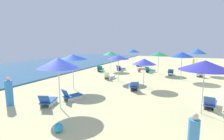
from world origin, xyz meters
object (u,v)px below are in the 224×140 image
Objects in this scene: umbrella_6 at (205,65)px; umbrella_9 at (144,62)px; lounge_chair_0_0 at (198,74)px; beachgoer_0 at (9,92)px; umbrella_3 at (159,54)px; umbrella_4 at (182,55)px; lounge_chair_5_1 at (48,101)px; lounge_chair_8_0 at (121,68)px; umbrella_0 at (198,51)px; lounge_chair_1_0 at (109,76)px; lounge_chair_3_1 at (150,70)px; umbrella_7 at (73,57)px; umbrella_8 at (111,53)px; beach_ball_0 at (59,128)px; lounge_chair_8_1 at (101,69)px; lounge_chair_2_0 at (139,64)px; beach_ball_1 at (139,71)px; beachgoer_1 at (193,64)px; lounge_chair_3_0 at (171,73)px; umbrella_2 at (133,51)px; lounge_chair_6_1 at (210,103)px; beachgoer_3 at (193,138)px; umbrella_5 at (58,63)px; lounge_chair_5_0 at (72,96)px.

umbrella_9 is (4.08, 4.01, -0.42)m from umbrella_6.
beachgoer_0 reaches higher than lounge_chair_0_0.
umbrella_3 is 0.93× the size of umbrella_4.
umbrella_4 is (-2.42, 1.54, 2.11)m from lounge_chair_0_0.
umbrella_6 reaches higher than umbrella_9.
lounge_chair_5_1 is (-12.80, 3.80, -1.95)m from umbrella_3.
lounge_chair_8_0 is (2.83, 7.22, -2.14)m from umbrella_4.
lounge_chair_8_0 is at bearing 97.65° from umbrella_0.
lounge_chair_8_0 is (5.27, 0.88, -0.05)m from lounge_chair_1_0.
umbrella_3 reaches higher than lounge_chair_3_1.
umbrella_7 reaches higher than lounge_chair_0_0.
umbrella_8 is 15.54m from beach_ball_0.
lounge_chair_2_0 is at bearing -130.50° from lounge_chair_8_1.
lounge_chair_8_0 is at bearing 82.60° from beach_ball_1.
beachgoer_1 is at bearing -74.07° from beachgoer_0.
umbrella_7 is (-9.08, 5.98, 2.18)m from lounge_chair_3_0.
lounge_chair_1_0 is (-6.42, 7.67, -2.24)m from umbrella_0.
umbrella_2 reaches higher than lounge_chair_0_0.
lounge_chair_8_0 is 2.60m from lounge_chair_8_1.
lounge_chair_3_1 is at bearing -0.61° from beach_ball_0.
umbrella_6 is at bearing -179.19° from umbrella_0.
beachgoer_0 is 20.55m from beachgoer_1.
beach_ball_1 is at bearing 84.13° from umbrella_3.
lounge_chair_8_0 is 15.89m from beach_ball_0.
lounge_chair_3_0 is (-4.39, -5.66, -1.99)m from umbrella_2.
lounge_chair_1_0 is 11.92m from beachgoer_1.
lounge_chair_6_1 is at bearing -147.05° from umbrella_2.
beachgoer_0 reaches higher than beachgoer_1.
lounge_chair_8_0 is (0.79, 6.06, -0.04)m from lounge_chair_3_0.
lounge_chair_0_0 is 0.94× the size of beachgoer_0.
beachgoer_0 is (-11.37, 8.34, -1.62)m from umbrella_4.
lounge_chair_2_0 is at bearing 17.43° from umbrella_9.
lounge_chair_3_1 reaches higher than beach_ball_1.
umbrella_8 is at bearing -8.54° from lounge_chair_3_0.
umbrella_8 reaches higher than beachgoer_3.
lounge_chair_5_1 is at bearing 62.42° from beachgoer_3.
umbrella_2 is 0.95× the size of umbrella_4.
umbrella_5 is (-13.38, 1.90, 2.22)m from lounge_chair_3_1.
umbrella_4 is 7.70m from lounge_chair_6_1.
umbrella_5 is 1.91× the size of lounge_chair_5_1.
beach_ball_1 is at bearing -100.87° from lounge_chair_1_0.
lounge_chair_0_0 is 4.24× the size of beach_ball_1.
umbrella_4 is at bearing -102.51° from lounge_chair_5_0.
umbrella_4 is 1.94× the size of lounge_chair_5_0.
lounge_chair_6_1 is at bearing 100.62° from lounge_chair_3_0.
umbrella_0 is 8.52m from umbrella_2.
umbrella_6 reaches higher than lounge_chair_5_0.
lounge_chair_1_0 is 5.97m from lounge_chair_3_1.
lounge_chair_0_0 is 0.68× the size of umbrella_9.
umbrella_9 is 9.37m from beachgoer_0.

